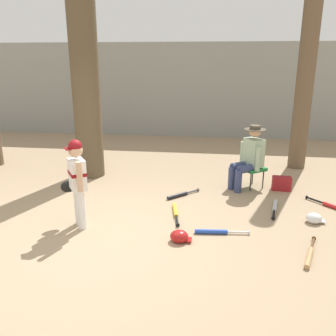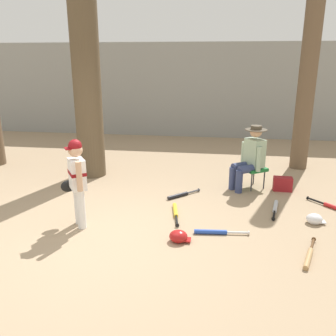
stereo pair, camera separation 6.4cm
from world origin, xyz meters
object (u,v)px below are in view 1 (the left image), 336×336
(bat_wood_tan, at_px, (310,255))
(bat_black_composite, at_px, (180,195))
(tree_behind_spectator, at_px, (305,84))
(batting_helmet_white, at_px, (314,218))
(bat_yellow_trainer, at_px, (176,212))
(bat_blue_youth, at_px, (215,232))
(young_ballplayer, at_px, (77,178))
(folding_stool, at_px, (252,169))
(batting_helmet_red, at_px, (179,236))
(bat_red_barrel, at_px, (333,207))
(tree_near_player, at_px, (86,84))
(bat_aluminum_silver, at_px, (275,207))
(handbag_beside_stool, at_px, (282,183))
(seated_spectator, at_px, (249,156))

(bat_wood_tan, xyz_separation_m, bat_black_composite, (-1.80, 1.83, 0.00))
(tree_behind_spectator, relative_size, batting_helmet_white, 15.33)
(bat_yellow_trainer, height_order, bat_blue_youth, same)
(young_ballplayer, relative_size, bat_blue_youth, 1.69)
(folding_stool, xyz_separation_m, batting_helmet_red, (-1.16, -2.30, -0.29))
(bat_yellow_trainer, height_order, bat_red_barrel, same)
(bat_red_barrel, height_order, batting_helmet_white, batting_helmet_white)
(tree_behind_spectator, height_order, bat_red_barrel, tree_behind_spectator)
(bat_black_composite, bearing_deg, tree_near_player, 153.26)
(young_ballplayer, bearing_deg, batting_helmet_white, 9.14)
(folding_stool, relative_size, batting_helmet_red, 1.89)
(bat_aluminum_silver, height_order, bat_black_composite, same)
(tree_behind_spectator, bearing_deg, folding_stool, -127.11)
(handbag_beside_stool, bearing_deg, bat_aluminum_silver, -105.28)
(tree_behind_spectator, bearing_deg, bat_aluminum_silver, -108.50)
(young_ballplayer, bearing_deg, bat_red_barrel, 16.34)
(tree_behind_spectator, bearing_deg, bat_blue_youth, -117.17)
(folding_stool, distance_m, bat_blue_youth, 2.15)
(seated_spectator, relative_size, bat_blue_youth, 1.55)
(bat_yellow_trainer, distance_m, batting_helmet_white, 2.11)
(tree_behind_spectator, distance_m, bat_yellow_trainer, 4.20)
(bat_aluminum_silver, height_order, batting_helmet_red, batting_helmet_red)
(bat_red_barrel, bearing_deg, tree_near_player, 165.30)
(seated_spectator, relative_size, batting_helmet_red, 4.07)
(young_ballplayer, bearing_deg, bat_black_composite, 44.87)
(seated_spectator, height_order, batting_helmet_red, seated_spectator)
(young_ballplayer, height_order, batting_helmet_white, young_ballplayer)
(tree_near_player, distance_m, bat_red_barrel, 5.06)
(handbag_beside_stool, height_order, batting_helmet_white, handbag_beside_stool)
(young_ballplayer, height_order, bat_wood_tan, young_ballplayer)
(bat_black_composite, bearing_deg, seated_spectator, 26.58)
(tree_near_player, height_order, bat_yellow_trainer, tree_near_player)
(young_ballplayer, bearing_deg, bat_wood_tan, -8.80)
(bat_wood_tan, bearing_deg, batting_helmet_red, 172.94)
(handbag_beside_stool, xyz_separation_m, bat_black_composite, (-1.86, -0.59, -0.10))
(batting_helmet_white, bearing_deg, handbag_beside_stool, 100.50)
(tree_near_player, height_order, batting_helmet_red, tree_near_player)
(handbag_beside_stool, relative_size, bat_yellow_trainer, 0.44)
(batting_helmet_red, height_order, batting_helmet_white, batting_helmet_red)
(seated_spectator, relative_size, bat_wood_tan, 1.55)
(bat_blue_youth, bearing_deg, tree_behind_spectator, 62.83)
(folding_stool, xyz_separation_m, bat_wood_tan, (0.49, -2.50, -0.33))
(bat_wood_tan, distance_m, bat_blue_youth, 1.26)
(young_ballplayer, distance_m, folding_stool, 3.36)
(bat_yellow_trainer, bearing_deg, folding_stool, 47.20)
(tree_behind_spectator, distance_m, folding_stool, 2.39)
(tree_behind_spectator, height_order, handbag_beside_stool, tree_behind_spectator)
(bat_wood_tan, distance_m, batting_helmet_red, 1.66)
(bat_black_composite, bearing_deg, batting_helmet_white, -20.40)
(tree_near_player, distance_m, tree_behind_spectator, 4.58)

